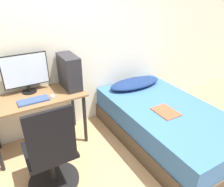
% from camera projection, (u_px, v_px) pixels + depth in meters
% --- Properties ---
extents(wall_back, '(8.00, 0.05, 2.50)m').
position_uv_depth(wall_back, '(45.00, 44.00, 2.70)').
color(wall_back, silver).
rests_on(wall_back, ground_plane).
extents(desk, '(1.14, 0.53, 0.72)m').
position_uv_depth(desk, '(37.00, 105.00, 2.65)').
color(desk, brown).
rests_on(desk, ground_plane).
extents(office_chair, '(0.54, 0.54, 1.02)m').
position_uv_depth(office_chair, '(52.00, 158.00, 2.16)').
color(office_chair, black).
rests_on(office_chair, ground_plane).
extents(bed, '(1.11, 1.97, 0.51)m').
position_uv_depth(bed, '(165.00, 124.00, 2.91)').
color(bed, '#4C3D2D').
rests_on(bed, ground_plane).
extents(pillow, '(0.84, 0.36, 0.11)m').
position_uv_depth(pillow, '(135.00, 83.00, 3.33)').
color(pillow, navy).
rests_on(pillow, bed).
extents(magazine, '(0.24, 0.32, 0.01)m').
position_uv_depth(magazine, '(166.00, 112.00, 2.69)').
color(magazine, '#B24C2D').
rests_on(magazine, bed).
extents(monitor, '(0.53, 0.18, 0.48)m').
position_uv_depth(monitor, '(26.00, 72.00, 2.59)').
color(monitor, black).
rests_on(monitor, desk).
extents(keyboard, '(0.34, 0.15, 0.02)m').
position_uv_depth(keyboard, '(34.00, 101.00, 2.49)').
color(keyboard, '#33477A').
rests_on(keyboard, desk).
extents(pc_tower, '(0.18, 0.40, 0.42)m').
position_uv_depth(pc_tower, '(69.00, 72.00, 2.74)').
color(pc_tower, '#232328').
rests_on(pc_tower, desk).
extents(mouse, '(0.06, 0.09, 0.02)m').
position_uv_depth(mouse, '(53.00, 96.00, 2.59)').
color(mouse, silver).
rests_on(mouse, desk).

